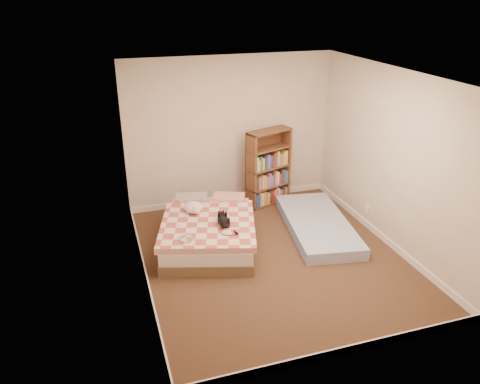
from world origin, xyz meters
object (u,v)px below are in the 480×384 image
object	(u,v)px
bed	(208,230)
white_dog	(194,207)
black_cat	(223,221)
bookshelf	(268,176)
floor_mattress	(317,225)

from	to	relation	value
bed	white_dog	distance (m)	0.39
bed	black_cat	bearing A→B (deg)	-46.34
bed	bookshelf	size ratio (longest dim) A/B	1.56
floor_mattress	bookshelf	bearing A→B (deg)	116.92
bed	bookshelf	world-z (taller)	bookshelf
bed	floor_mattress	xyz separation A→B (m)	(1.70, -0.12, -0.13)
floor_mattress	bed	bearing A→B (deg)	-174.65
bookshelf	floor_mattress	size ratio (longest dim) A/B	0.67
bed	floor_mattress	size ratio (longest dim) A/B	1.04
floor_mattress	black_cat	xyz separation A→B (m)	(-1.55, -0.17, 0.40)
floor_mattress	white_dog	bearing A→B (deg)	178.94
floor_mattress	white_dog	size ratio (longest dim) A/B	4.83
bed	black_cat	xyz separation A→B (m)	(0.15, -0.29, 0.27)
bookshelf	floor_mattress	world-z (taller)	bookshelf
bed	black_cat	distance (m)	0.42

